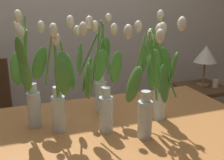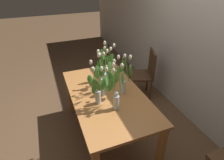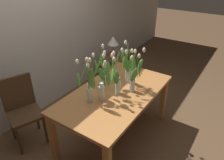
{
  "view_description": "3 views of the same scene",
  "coord_description": "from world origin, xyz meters",
  "px_view_note": "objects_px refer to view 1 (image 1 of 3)",
  "views": [
    {
      "loc": [
        -0.4,
        -1.21,
        1.37
      ],
      "look_at": [
        0.06,
        0.06,
        0.97
      ],
      "focal_mm": 43.81,
      "sensor_mm": 36.0,
      "label": 1
    },
    {
      "loc": [
        1.86,
        -0.65,
        2.13
      ],
      "look_at": [
        0.1,
        0.03,
        1.0
      ],
      "focal_mm": 29.69,
      "sensor_mm": 36.0,
      "label": 2
    },
    {
      "loc": [
        -1.92,
        -1.23,
        2.2
      ],
      "look_at": [
        0.01,
        0.05,
        0.9
      ],
      "focal_mm": 34.46,
      "sensor_mm": 36.0,
      "label": 3
    }
  ],
  "objects_px": {
    "tulip_vase_3": "(151,93)",
    "tulip_vase_5": "(100,75)",
    "dining_table": "(105,143)",
    "side_table": "(201,98)",
    "table_lamp": "(206,55)",
    "pillar_candle": "(216,83)",
    "tulip_vase_1": "(156,78)",
    "tulip_vase_0": "(58,88)",
    "tulip_vase_4": "(29,87)",
    "tulip_vase_2": "(100,99)"
  },
  "relations": [
    {
      "from": "tulip_vase_1",
      "to": "side_table",
      "type": "distance_m",
      "value": 1.45
    },
    {
      "from": "side_table",
      "to": "pillar_candle",
      "type": "distance_m",
      "value": 0.2
    },
    {
      "from": "dining_table",
      "to": "tulip_vase_3",
      "type": "relative_size",
      "value": 2.85
    },
    {
      "from": "tulip_vase_0",
      "to": "tulip_vase_1",
      "type": "bearing_deg",
      "value": -5.06
    },
    {
      "from": "tulip_vase_0",
      "to": "tulip_vase_5",
      "type": "xyz_separation_m",
      "value": [
        0.26,
        0.15,
        -0.0
      ]
    },
    {
      "from": "tulip_vase_4",
      "to": "table_lamp",
      "type": "distance_m",
      "value": 1.84
    },
    {
      "from": "tulip_vase_0",
      "to": "tulip_vase_5",
      "type": "height_order",
      "value": "tulip_vase_0"
    },
    {
      "from": "tulip_vase_0",
      "to": "pillar_candle",
      "type": "relative_size",
      "value": 7.45
    },
    {
      "from": "tulip_vase_0",
      "to": "tulip_vase_4",
      "type": "distance_m",
      "value": 0.16
    },
    {
      "from": "tulip_vase_1",
      "to": "tulip_vase_4",
      "type": "distance_m",
      "value": 0.65
    },
    {
      "from": "tulip_vase_3",
      "to": "side_table",
      "type": "distance_m",
      "value": 1.64
    },
    {
      "from": "tulip_vase_0",
      "to": "tulip_vase_2",
      "type": "xyz_separation_m",
      "value": [
        0.18,
        -0.09,
        -0.05
      ]
    },
    {
      "from": "tulip_vase_5",
      "to": "tulip_vase_4",
      "type": "bearing_deg",
      "value": -171.17
    },
    {
      "from": "tulip_vase_3",
      "to": "tulip_vase_5",
      "type": "xyz_separation_m",
      "value": [
        -0.12,
        0.37,
        -0.0
      ]
    },
    {
      "from": "tulip_vase_3",
      "to": "tulip_vase_4",
      "type": "xyz_separation_m",
      "value": [
        -0.51,
        0.31,
        -0.01
      ]
    },
    {
      "from": "tulip_vase_1",
      "to": "tulip_vase_5",
      "type": "relative_size",
      "value": 1.04
    },
    {
      "from": "side_table",
      "to": "pillar_candle",
      "type": "relative_size",
      "value": 7.33
    },
    {
      "from": "dining_table",
      "to": "tulip_vase_5",
      "type": "distance_m",
      "value": 0.37
    },
    {
      "from": "dining_table",
      "to": "tulip_vase_2",
      "type": "xyz_separation_m",
      "value": [
        -0.04,
        -0.05,
        0.27
      ]
    },
    {
      "from": "tulip_vase_1",
      "to": "tulip_vase_5",
      "type": "height_order",
      "value": "tulip_vase_1"
    },
    {
      "from": "dining_table",
      "to": "tulip_vase_4",
      "type": "height_order",
      "value": "tulip_vase_4"
    },
    {
      "from": "tulip_vase_2",
      "to": "tulip_vase_5",
      "type": "xyz_separation_m",
      "value": [
        0.08,
        0.24,
        0.05
      ]
    },
    {
      "from": "pillar_candle",
      "to": "tulip_vase_2",
      "type": "bearing_deg",
      "value": -149.11
    },
    {
      "from": "tulip_vase_0",
      "to": "tulip_vase_2",
      "type": "distance_m",
      "value": 0.21
    },
    {
      "from": "tulip_vase_0",
      "to": "tulip_vase_2",
      "type": "bearing_deg",
      "value": -25.86
    },
    {
      "from": "pillar_candle",
      "to": "table_lamp",
      "type": "bearing_deg",
      "value": 136.78
    },
    {
      "from": "pillar_candle",
      "to": "dining_table",
      "type": "bearing_deg",
      "value": -149.86
    },
    {
      "from": "tulip_vase_3",
      "to": "pillar_candle",
      "type": "xyz_separation_m",
      "value": [
        1.25,
        0.99,
        -0.38
      ]
    },
    {
      "from": "tulip_vase_5",
      "to": "pillar_candle",
      "type": "distance_m",
      "value": 1.55
    },
    {
      "from": "tulip_vase_1",
      "to": "side_table",
      "type": "xyz_separation_m",
      "value": [
        1.02,
        0.88,
        -0.54
      ]
    },
    {
      "from": "tulip_vase_1",
      "to": "tulip_vase_2",
      "type": "height_order",
      "value": "tulip_vase_1"
    },
    {
      "from": "tulip_vase_3",
      "to": "tulip_vase_5",
      "type": "distance_m",
      "value": 0.39
    },
    {
      "from": "dining_table",
      "to": "tulip_vase_5",
      "type": "xyz_separation_m",
      "value": [
        0.04,
        0.19,
        0.31
      ]
    },
    {
      "from": "tulip_vase_4",
      "to": "table_lamp",
      "type": "relative_size",
      "value": 1.47
    },
    {
      "from": "tulip_vase_4",
      "to": "pillar_candle",
      "type": "bearing_deg",
      "value": 21.25
    },
    {
      "from": "tulip_vase_1",
      "to": "tulip_vase_5",
      "type": "distance_m",
      "value": 0.31
    },
    {
      "from": "tulip_vase_1",
      "to": "tulip_vase_3",
      "type": "distance_m",
      "value": 0.21
    },
    {
      "from": "tulip_vase_0",
      "to": "tulip_vase_1",
      "type": "height_order",
      "value": "tulip_vase_1"
    },
    {
      "from": "tulip_vase_4",
      "to": "tulip_vase_2",
      "type": "bearing_deg",
      "value": -30.24
    },
    {
      "from": "dining_table",
      "to": "pillar_candle",
      "type": "bearing_deg",
      "value": 30.14
    },
    {
      "from": "dining_table",
      "to": "tulip_vase_3",
      "type": "height_order",
      "value": "tulip_vase_3"
    },
    {
      "from": "tulip_vase_4",
      "to": "table_lamp",
      "type": "xyz_separation_m",
      "value": [
        1.67,
        0.76,
        -0.1
      ]
    },
    {
      "from": "tulip_vase_5",
      "to": "pillar_candle",
      "type": "xyz_separation_m",
      "value": [
        1.37,
        0.62,
        -0.38
      ]
    },
    {
      "from": "tulip_vase_1",
      "to": "table_lamp",
      "type": "xyz_separation_m",
      "value": [
        1.04,
        0.9,
        -0.12
      ]
    },
    {
      "from": "dining_table",
      "to": "table_lamp",
      "type": "bearing_deg",
      "value": 34.16
    },
    {
      "from": "side_table",
      "to": "table_lamp",
      "type": "xyz_separation_m",
      "value": [
        0.02,
        0.02,
        0.42
      ]
    },
    {
      "from": "tulip_vase_2",
      "to": "tulip_vase_4",
      "type": "relative_size",
      "value": 0.96
    },
    {
      "from": "tulip_vase_2",
      "to": "tulip_vase_3",
      "type": "xyz_separation_m",
      "value": [
        0.2,
        -0.13,
        0.05
      ]
    },
    {
      "from": "tulip_vase_1",
      "to": "side_table",
      "type": "bearing_deg",
      "value": 40.85
    },
    {
      "from": "tulip_vase_2",
      "to": "tulip_vase_5",
      "type": "height_order",
      "value": "tulip_vase_2"
    }
  ]
}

